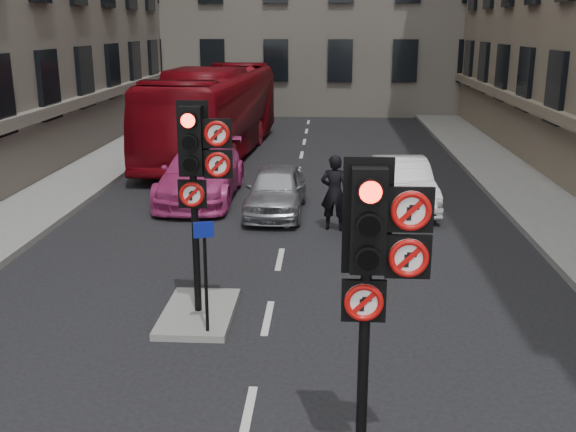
# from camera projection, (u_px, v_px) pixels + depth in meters

# --- Properties ---
(pavement_left) EXTENTS (3.00, 50.00, 0.16)m
(pavement_left) POSITION_uv_depth(u_px,v_px,m) (31.00, 203.00, 18.67)
(pavement_left) COLOR gray
(pavement_left) RESTS_ON ground
(pavement_right) EXTENTS (3.00, 50.00, 0.16)m
(pavement_right) POSITION_uv_depth(u_px,v_px,m) (561.00, 211.00, 17.87)
(pavement_right) COLOR gray
(pavement_right) RESTS_ON ground
(centre_island) EXTENTS (1.20, 2.00, 0.12)m
(centre_island) POSITION_uv_depth(u_px,v_px,m) (199.00, 313.00, 11.62)
(centre_island) COLOR gray
(centre_island) RESTS_ON ground
(signal_near) EXTENTS (0.91, 0.40, 3.58)m
(signal_near) POSITION_uv_depth(u_px,v_px,m) (375.00, 254.00, 6.93)
(signal_near) COLOR black
(signal_near) RESTS_ON ground
(signal_far) EXTENTS (0.91, 0.40, 3.58)m
(signal_far) POSITION_uv_depth(u_px,v_px,m) (198.00, 163.00, 10.89)
(signal_far) COLOR black
(signal_far) RESTS_ON centre_island
(car_silver) EXTENTS (1.58, 3.73, 1.26)m
(car_silver) POSITION_uv_depth(u_px,v_px,m) (276.00, 190.00, 17.87)
(car_silver) COLOR #96979D
(car_silver) RESTS_ON ground
(car_white) EXTENTS (1.69, 4.12, 1.33)m
(car_white) POSITION_uv_depth(u_px,v_px,m) (402.00, 183.00, 18.44)
(car_white) COLOR silver
(car_white) RESTS_ON ground
(car_pink) EXTENTS (2.09, 5.09, 1.47)m
(car_pink) POSITION_uv_depth(u_px,v_px,m) (201.00, 173.00, 19.32)
(car_pink) COLOR #CC3C87
(car_pink) RESTS_ON ground
(bus_red) EXTENTS (3.62, 12.12, 3.33)m
(bus_red) POSITION_uv_depth(u_px,v_px,m) (215.00, 111.00, 25.57)
(bus_red) COLOR maroon
(bus_red) RESTS_ON ground
(motorcycle) EXTENTS (0.52, 1.50, 0.88)m
(motorcycle) POSITION_uv_depth(u_px,v_px,m) (356.00, 222.00, 15.65)
(motorcycle) COLOR black
(motorcycle) RESTS_ON ground
(motorcyclist) EXTENTS (0.75, 0.55, 1.87)m
(motorcyclist) POSITION_uv_depth(u_px,v_px,m) (334.00, 193.00, 16.30)
(motorcyclist) COLOR black
(motorcyclist) RESTS_ON ground
(info_sign) EXTENTS (0.32, 0.13, 1.84)m
(info_sign) POSITION_uv_depth(u_px,v_px,m) (205.00, 261.00, 10.48)
(info_sign) COLOR black
(info_sign) RESTS_ON centre_island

